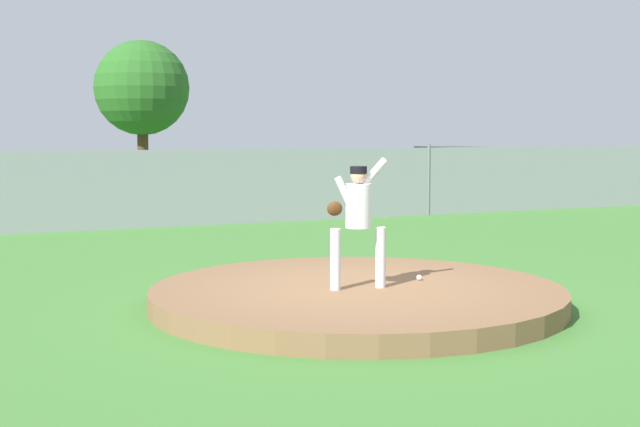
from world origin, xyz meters
TOP-DOWN VIEW (x-y plane):
  - ground_plane at (0.00, 6.00)m, footprint 80.00×80.00m
  - asphalt_strip at (0.00, 14.50)m, footprint 44.00×7.00m
  - pitchers_mound at (0.00, 0.00)m, footprint 5.23×5.23m
  - pitcher_youth at (-0.08, -0.15)m, footprint 0.80×0.32m
  - baseball at (0.94, 0.05)m, footprint 0.07×0.07m
  - chainlink_fence at (0.00, 10.00)m, footprint 36.21×0.07m
  - parked_car_champagne at (-2.09, 14.44)m, footprint 2.12×4.73m
  - parked_car_silver at (11.05, 14.64)m, footprint 1.97×4.73m
  - traffic_cone_orange at (6.25, 11.68)m, footprint 0.40×0.40m
  - tree_slender_far at (2.79, 23.66)m, footprint 3.63×3.63m

SIDE VIEW (x-z plane):
  - ground_plane at x=0.00m, z-range 0.00..0.00m
  - asphalt_strip at x=0.00m, z-range 0.00..0.01m
  - pitchers_mound at x=0.00m, z-range 0.00..0.25m
  - traffic_cone_orange at x=6.25m, z-range -0.01..0.54m
  - baseball at x=0.94m, z-range 0.25..0.33m
  - parked_car_champagne at x=-2.09m, z-range -0.03..1.61m
  - parked_car_silver at x=11.05m, z-range -0.04..1.68m
  - chainlink_fence at x=0.00m, z-range -0.05..1.84m
  - pitcher_youth at x=-0.08m, z-range 0.38..2.01m
  - tree_slender_far at x=2.79m, z-range 1.01..6.72m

